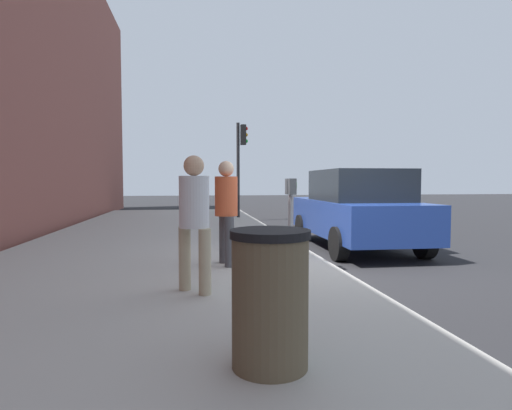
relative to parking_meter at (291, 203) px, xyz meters
The scene contains 8 objects.
ground_plane 1.36m from the parking_meter, 79.68° to the right, with size 80.00×80.00×0.00m, color #232326.
sidewalk_slab 2.55m from the parking_meter, 86.87° to the left, with size 28.00×6.00×0.15m, color #A8A59E.
parking_meter is the anchor object (origin of this frame).
pedestrian_at_meter 1.05m from the parking_meter, 84.81° to the left, with size 0.51×0.37×1.69m.
pedestrian_bystander 2.21m from the parking_meter, 134.70° to the left, with size 0.42×0.39×1.68m.
parked_sedan_near 3.05m from the parking_meter, 42.24° to the right, with size 4.42×2.01×1.77m.
traffic_signal 9.40m from the parking_meter, ahead, with size 0.24×0.44×3.60m.
trash_bin 3.92m from the parking_meter, 164.50° to the left, with size 0.59×0.59×1.01m.
Camera 1 is at (-6.84, 2.28, 1.51)m, focal length 29.48 mm.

